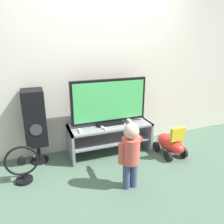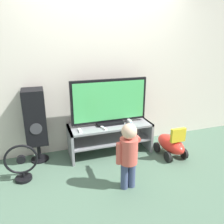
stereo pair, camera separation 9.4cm
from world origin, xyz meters
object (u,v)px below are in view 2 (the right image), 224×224
(remote_primary, at_px, (80,130))
(ride_on_toy, at_px, (171,144))
(remote_secondary, at_px, (104,128))
(child, at_px, (129,151))
(television, at_px, (109,102))
(game_console, at_px, (129,121))
(floor_fan, at_px, (22,164))
(speaker_tower, at_px, (35,118))

(remote_primary, xyz_separation_m, ride_on_toy, (1.32, -0.29, -0.29))
(remote_secondary, height_order, child, child)
(television, distance_m, child, 0.96)
(ride_on_toy, bearing_deg, game_console, 145.41)
(remote_primary, bearing_deg, child, -61.62)
(television, relative_size, remote_primary, 8.78)
(ride_on_toy, bearing_deg, child, -152.02)
(game_console, distance_m, remote_primary, 0.79)
(television, xyz_separation_m, game_console, (0.30, -0.05, -0.31))
(game_console, relative_size, ride_on_toy, 0.31)
(remote_secondary, height_order, floor_fan, remote_secondary)
(television, xyz_separation_m, remote_primary, (-0.48, -0.14, -0.33))
(television, bearing_deg, floor_fan, -164.15)
(remote_secondary, bearing_deg, speaker_tower, 165.11)
(game_console, distance_m, child, 0.93)
(remote_primary, xyz_separation_m, floor_fan, (-0.78, -0.22, -0.26))
(remote_primary, relative_size, floor_fan, 0.27)
(game_console, bearing_deg, floor_fan, -168.84)
(remote_secondary, bearing_deg, game_console, 13.74)
(remote_primary, bearing_deg, ride_on_toy, -12.23)
(game_console, height_order, floor_fan, game_console)
(speaker_tower, relative_size, ride_on_toy, 1.87)
(child, bearing_deg, speaker_tower, 134.95)
(television, bearing_deg, ride_on_toy, -26.79)
(game_console, relative_size, speaker_tower, 0.17)
(ride_on_toy, bearing_deg, remote_secondary, 164.85)
(game_console, bearing_deg, remote_primary, -173.75)
(television, xyz_separation_m, speaker_tower, (-1.06, 0.09, -0.15))
(floor_fan, bearing_deg, ride_on_toy, -1.75)
(television, height_order, ride_on_toy, television)
(remote_secondary, distance_m, ride_on_toy, 1.05)
(remote_secondary, height_order, speaker_tower, speaker_tower)
(television, xyz_separation_m, floor_fan, (-1.26, -0.36, -0.58))
(television, relative_size, ride_on_toy, 2.02)
(speaker_tower, height_order, ride_on_toy, speaker_tower)
(speaker_tower, distance_m, floor_fan, 0.65)
(floor_fan, distance_m, ride_on_toy, 2.10)
(television, height_order, child, television)
(television, xyz_separation_m, child, (-0.07, -0.90, -0.32))
(remote_secondary, bearing_deg, child, -84.50)
(television, distance_m, ride_on_toy, 1.12)
(television, distance_m, speaker_tower, 1.07)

